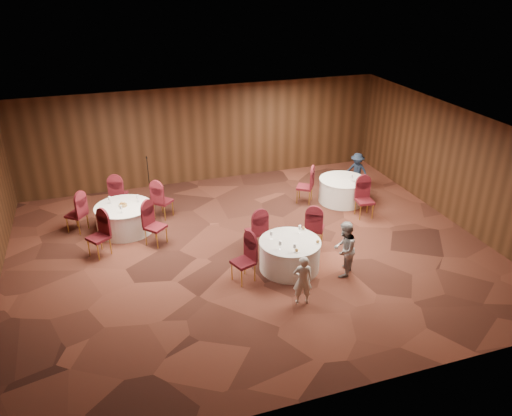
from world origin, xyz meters
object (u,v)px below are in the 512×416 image
object	(u,v)px
table_left	(125,218)
woman_a	(303,280)
table_right	(342,190)
man_c	(357,171)
mic_stand	(150,191)
table_main	(290,255)
woman_b	(344,249)

from	to	relation	value
table_left	woman_a	bearing A→B (deg)	-53.81
table_right	woman_a	size ratio (longest dim) A/B	1.24
woman_a	man_c	xyz separation A→B (m)	(4.10, 5.16, 0.03)
table_right	mic_stand	size ratio (longest dim) A/B	0.94
mic_stand	man_c	distance (m)	6.62
table_main	mic_stand	bearing A→B (deg)	120.05
table_left	mic_stand	xyz separation A→B (m)	(0.89, 1.48, 0.06)
table_right	table_left	bearing A→B (deg)	178.50
table_left	woman_b	world-z (taller)	woman_b
table_left	man_c	world-z (taller)	man_c
woman_a	man_c	world-z (taller)	man_c
man_c	table_main	bearing A→B (deg)	-83.42
table_right	man_c	bearing A→B (deg)	40.19
table_main	woman_b	size ratio (longest dim) A/B	1.07
table_main	table_right	distance (m)	4.23
table_left	mic_stand	distance (m)	1.73
woman_a	mic_stand	bearing A→B (deg)	-54.73
woman_b	mic_stand	bearing A→B (deg)	-104.13
table_left	woman_a	size ratio (longest dim) A/B	1.34
table_right	mic_stand	world-z (taller)	mic_stand
table_right	woman_b	bearing A→B (deg)	-116.75
woman_b	table_left	bearing A→B (deg)	-89.01
table_right	woman_a	xyz separation A→B (m)	(-3.20, -4.40, 0.21)
table_main	woman_a	distance (m)	1.41
mic_stand	woman_a	world-z (taller)	mic_stand
table_main	table_left	bearing A→B (deg)	138.34
woman_b	man_c	bearing A→B (deg)	-171.37
table_right	man_c	distance (m)	1.19
table_left	woman_b	size ratio (longest dim) A/B	1.13
table_main	man_c	size ratio (longest dim) A/B	1.21
mic_stand	woman_a	size ratio (longest dim) A/B	1.31
table_right	woman_b	xyz separation A→B (m)	(-1.86, -3.69, 0.31)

